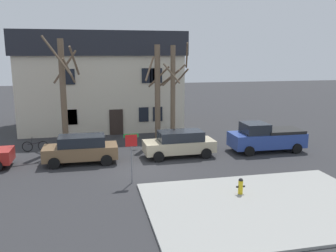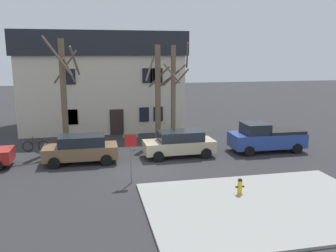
{
  "view_description": "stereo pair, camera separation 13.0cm",
  "coord_description": "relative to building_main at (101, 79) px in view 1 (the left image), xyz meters",
  "views": [
    {
      "loc": [
        -2.87,
        -19.42,
        6.56
      ],
      "look_at": [
        1.87,
        2.24,
        2.05
      ],
      "focal_mm": 38.07,
      "sensor_mm": 36.0,
      "label": 1
    },
    {
      "loc": [
        -2.75,
        -19.45,
        6.56
      ],
      "look_at": [
        1.87,
        2.24,
        2.05
      ],
      "focal_mm": 38.07,
      "sensor_mm": 36.0,
      "label": 2
    }
  ],
  "objects": [
    {
      "name": "sidewalk_slab",
      "position": [
        6.24,
        -19.98,
        -4.19
      ],
      "size": [
        10.31,
        7.21,
        0.12
      ],
      "primitive_type": "cube",
      "color": "#999993",
      "rests_on": "ground_plane"
    },
    {
      "name": "bicycle_leaning",
      "position": [
        -4.84,
        -8.37,
        -3.88
      ],
      "size": [
        1.75,
        0.15,
        1.03
      ],
      "color": "black",
      "rests_on": "ground_plane"
    },
    {
      "name": "fire_hydrant",
      "position": [
        5.66,
        -18.68,
        -3.74
      ],
      "size": [
        0.42,
        0.22,
        0.77
      ],
      "color": "gold",
      "rests_on": "sidewalk_slab"
    },
    {
      "name": "ground_plane",
      "position": [
        1.86,
        -13.88,
        -4.25
      ],
      "size": [
        120.0,
        120.0,
        0.0
      ],
      "primitive_type": "plane",
      "color": "#2D2D30"
    },
    {
      "name": "tree_bare_far",
      "position": [
        5.05,
        -7.56,
        -0.43
      ],
      "size": [
        2.14,
        2.43,
        7.36
      ],
      "color": "brown",
      "rests_on": "ground_plane"
    },
    {
      "name": "pickup_truck_blue",
      "position": [
        10.6,
        -11.61,
        -3.29
      ],
      "size": [
        5.05,
        2.33,
        1.98
      ],
      "color": "#2D4799",
      "rests_on": "ground_plane"
    },
    {
      "name": "tree_bare_mid",
      "position": [
        3.9,
        -7.3,
        -0.5
      ],
      "size": [
        2.65,
        2.11,
        7.21
      ],
      "color": "brown",
      "rests_on": "ground_plane"
    },
    {
      "name": "street_sign_pole",
      "position": [
        0.9,
        -15.86,
        -2.42
      ],
      "size": [
        0.76,
        0.07,
        2.6
      ],
      "color": "slate",
      "rests_on": "ground_plane"
    },
    {
      "name": "tree_bare_near",
      "position": [
        -2.83,
        -7.48,
        -0.15
      ],
      "size": [
        2.38,
        2.25,
        7.76
      ],
      "color": "brown",
      "rests_on": "ground_plane"
    },
    {
      "name": "car_brown_wagon",
      "position": [
        -1.71,
        -11.76,
        -3.36
      ],
      "size": [
        4.42,
        2.02,
        1.71
      ],
      "color": "brown",
      "rests_on": "ground_plane"
    },
    {
      "name": "building_main",
      "position": [
        0.0,
        0.0,
        0.0
      ],
      "size": [
        14.01,
        9.16,
        8.36
      ],
      "color": "beige",
      "rests_on": "ground_plane"
    },
    {
      "name": "car_beige_wagon",
      "position": [
        4.48,
        -11.66,
        -3.37
      ],
      "size": [
        4.61,
        2.08,
        1.68
      ],
      "color": "#C6B793",
      "rests_on": "ground_plane"
    }
  ]
}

